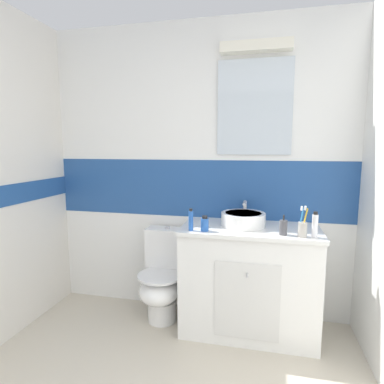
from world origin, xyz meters
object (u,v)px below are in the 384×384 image
Objects in this scene: soap_dispenser at (283,227)px; toilet at (163,278)px; sink_basin at (243,219)px; lotion_bottle_short at (205,224)px; toothbrush_cup at (302,228)px; deodorant_spray_can at (315,225)px; toothpaste_tube_upright at (191,220)px.

toilet is at bearing 168.87° from soap_dispenser.
lotion_bottle_short is (-0.26, -0.22, -0.00)m from sink_basin.
sink_basin reaches higher than lotion_bottle_short.
toothbrush_cup is (0.42, -0.22, 0.01)m from sink_basin.
deodorant_spray_can reaches higher than soap_dispenser.
toothbrush_cup is 0.08m from deodorant_spray_can.
deodorant_spray_can reaches higher than lotion_bottle_short.
toothbrush_cup is (1.08, -0.21, 0.55)m from toilet.
soap_dispenser is at bearing 2.24° from lotion_bottle_short.
lotion_bottle_short is 0.63× the size of deodorant_spray_can.
lotion_bottle_short reaches higher than toilet.
soap_dispenser reaches higher than toilet.
toothbrush_cup is at bearing -175.84° from deodorant_spray_can.
soap_dispenser is 0.81× the size of deodorant_spray_can.
lotion_bottle_short is at bearing -179.81° from deodorant_spray_can.
deodorant_spray_can is (1.16, -0.21, 0.58)m from toilet.
toothbrush_cup is 0.68m from lotion_bottle_short.
deodorant_spray_can is (0.08, 0.01, 0.02)m from toothbrush_cup.
lotion_bottle_short is 0.76m from deodorant_spray_can.
toilet is 5.34× the size of soap_dispenser.
soap_dispenser is at bearing -34.38° from sink_basin.
toilet is 1.11m from soap_dispenser.
sink_basin is at bearing 32.29° from toothpaste_tube_upright.
toothbrush_cup is 0.13m from soap_dispenser.
toothpaste_tube_upright reaches higher than soap_dispenser.
lotion_bottle_short is (-0.56, -0.02, -0.00)m from soap_dispenser.
sink_basin is at bearing 145.62° from soap_dispenser.
sink_basin reaches higher than toothpaste_tube_upright.
soap_dispenser reaches higher than lotion_bottle_short.
sink_basin is 0.50× the size of toilet.
sink_basin is at bearing 151.67° from toothbrush_cup.
sink_basin is 2.67× the size of soap_dispenser.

